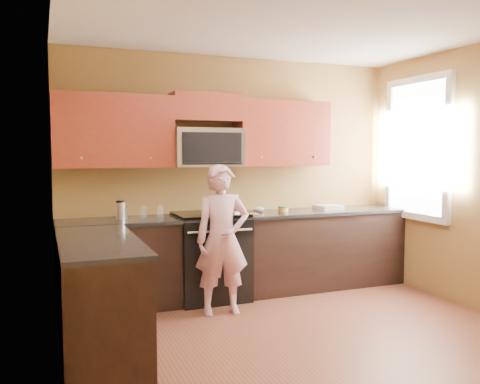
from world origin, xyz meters
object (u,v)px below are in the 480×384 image
butter_tub (283,212)px  microwave (207,167)px  woman (222,240)px  travel_mug (121,219)px  frying_pan (215,215)px  stove (210,256)px

butter_tub → microwave: bearing=173.6°
microwave → woman: microwave is taller
woman → travel_mug: bearing=154.8°
butter_tub → frying_pan: bearing=-165.5°
stove → woman: size_ratio=0.64×
frying_pan → travel_mug: size_ratio=2.31×
stove → travel_mug: travel_mug is taller
travel_mug → stove: bearing=-2.8°
frying_pan → butter_tub: frying_pan is taller
microwave → butter_tub: microwave is taller
microwave → butter_tub: size_ratio=6.48×
butter_tub → travel_mug: size_ratio=0.59×
woman → travel_mug: size_ratio=7.54×
stove → travel_mug: bearing=177.2°
stove → microwave: 0.98m
microwave → travel_mug: bearing=-175.3°
woman → frying_pan: 0.38m
microwave → travel_mug: 1.09m
butter_tub → travel_mug: travel_mug is taller
stove → microwave: bearing=90.0°
stove → butter_tub: 1.00m
woman → butter_tub: 1.11m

